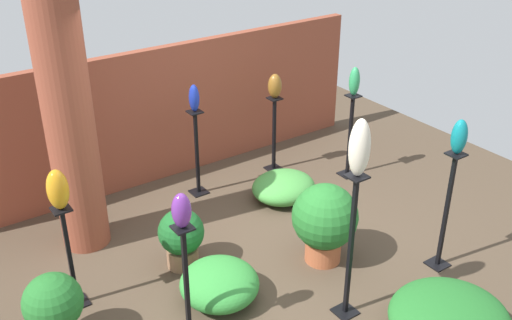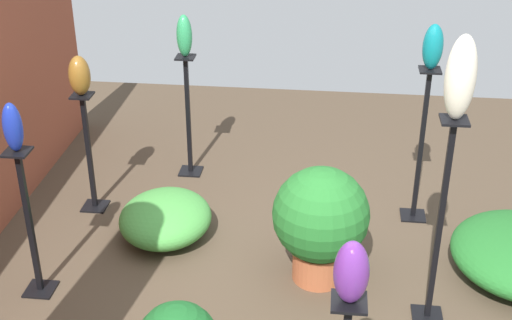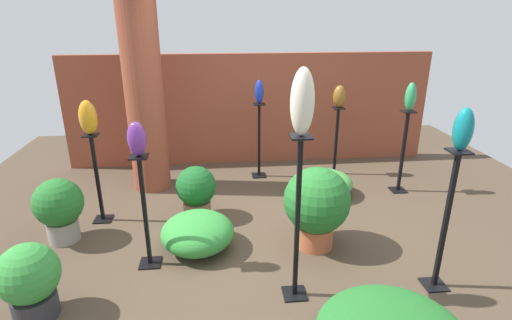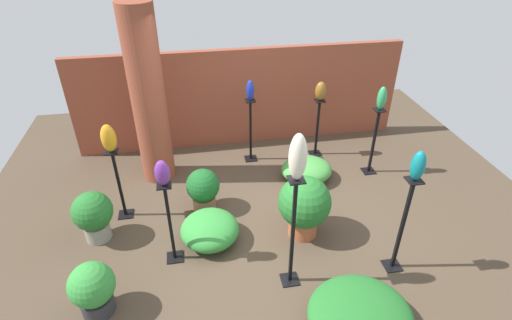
# 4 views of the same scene
# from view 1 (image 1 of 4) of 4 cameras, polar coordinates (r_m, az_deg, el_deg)

# --- Properties ---
(ground_plane) EXTENTS (8.00, 8.00, 0.00)m
(ground_plane) POSITION_cam_1_polar(r_m,az_deg,el_deg) (6.30, 1.41, -9.32)
(ground_plane) COLOR #4C3D2D
(brick_wall_back) EXTENTS (5.60, 0.12, 1.70)m
(brick_wall_back) POSITION_cam_1_polar(r_m,az_deg,el_deg) (7.56, -8.59, 4.42)
(brick_wall_back) COLOR brown
(brick_wall_back) RESTS_ON ground
(brick_pillar) EXTENTS (0.49, 0.49, 2.65)m
(brick_pillar) POSITION_cam_1_polar(r_m,az_deg,el_deg) (6.17, -17.26, 2.79)
(brick_pillar) COLOR brown
(brick_pillar) RESTS_ON ground
(pedestal_cobalt) EXTENTS (0.20, 0.20, 1.09)m
(pedestal_cobalt) POSITION_cam_1_polar(r_m,az_deg,el_deg) (7.21, -5.63, 0.30)
(pedestal_cobalt) COLOR black
(pedestal_cobalt) RESTS_ON ground
(pedestal_ivory) EXTENTS (0.20, 0.20, 1.43)m
(pedestal_ivory) POSITION_cam_1_polar(r_m,az_deg,el_deg) (5.31, 8.96, -8.77)
(pedestal_ivory) COLOR black
(pedestal_ivory) RESTS_ON ground
(pedestal_bronze) EXTENTS (0.20, 0.20, 1.01)m
(pedestal_bronze) POSITION_cam_1_polar(r_m,az_deg,el_deg) (7.75, 1.73, 2.14)
(pedestal_bronze) COLOR black
(pedestal_bronze) RESTS_ON ground
(pedestal_teal) EXTENTS (0.20, 0.20, 1.27)m
(pedestal_teal) POSITION_cam_1_polar(r_m,az_deg,el_deg) (6.16, 17.60, -5.13)
(pedestal_teal) COLOR black
(pedestal_teal) RESTS_ON ground
(pedestal_violet) EXTENTS (0.20, 0.20, 1.11)m
(pedestal_violet) POSITION_cam_1_polar(r_m,az_deg,el_deg) (5.16, -6.63, -11.94)
(pedestal_violet) COLOR black
(pedestal_violet) RESTS_ON ground
(pedestal_amber) EXTENTS (0.20, 0.20, 1.04)m
(pedestal_amber) POSITION_cam_1_polar(r_m,az_deg,el_deg) (5.70, -17.25, -9.28)
(pedestal_amber) COLOR black
(pedestal_amber) RESTS_ON ground
(pedestal_jade) EXTENTS (0.20, 0.20, 1.11)m
(pedestal_jade) POSITION_cam_1_polar(r_m,az_deg,el_deg) (7.68, 8.92, 1.92)
(pedestal_jade) COLOR black
(pedestal_jade) RESTS_ON ground
(art_vase_cobalt) EXTENTS (0.12, 0.12, 0.33)m
(art_vase_cobalt) POSITION_cam_1_polar(r_m,az_deg,el_deg) (6.90, -5.92, 5.88)
(art_vase_cobalt) COLOR #192D9E
(art_vase_cobalt) RESTS_ON pedestal_cobalt
(art_vase_ivory) EXTENTS (0.18, 0.17, 0.50)m
(art_vase_ivory) POSITION_cam_1_polar(r_m,az_deg,el_deg) (4.78, 9.83, 1.15)
(art_vase_ivory) COLOR beige
(art_vase_ivory) RESTS_ON pedestal_ivory
(art_vase_bronze) EXTENTS (0.18, 0.16, 0.31)m
(art_vase_bronze) POSITION_cam_1_polar(r_m,az_deg,el_deg) (7.48, 1.81, 7.06)
(art_vase_bronze) COLOR brown
(art_vase_bronze) RESTS_ON pedestal_bronze
(art_vase_teal) EXTENTS (0.15, 0.15, 0.34)m
(art_vase_teal) POSITION_cam_1_polar(r_m,az_deg,el_deg) (5.76, 18.79, 2.11)
(art_vase_teal) COLOR #0F727A
(art_vase_teal) RESTS_ON pedestal_teal
(art_vase_violet) EXTENTS (0.16, 0.16, 0.31)m
(art_vase_violet) POSITION_cam_1_polar(r_m,az_deg,el_deg) (4.72, -7.12, -4.80)
(art_vase_violet) COLOR #6B2D8C
(art_vase_violet) RESTS_ON pedestal_violet
(art_vase_amber) EXTENTS (0.19, 0.18, 0.37)m
(art_vase_amber) POSITION_cam_1_polar(r_m,az_deg,el_deg) (5.30, -18.36, -2.69)
(art_vase_amber) COLOR orange
(art_vase_amber) RESTS_ON pedestal_amber
(art_vase_jade) EXTENTS (0.13, 0.13, 0.36)m
(art_vase_jade) POSITION_cam_1_polar(r_m,az_deg,el_deg) (7.38, 9.36, 7.41)
(art_vase_jade) COLOR #2D9356
(art_vase_jade) RESTS_ON pedestal_jade
(potted_plant_front_right) EXTENTS (0.50, 0.50, 0.69)m
(potted_plant_front_right) POSITION_cam_1_polar(r_m,az_deg,el_deg) (5.38, -18.70, -13.12)
(potted_plant_front_right) COLOR gray
(potted_plant_front_right) RESTS_ON ground
(potted_plant_front_left) EXTENTS (0.46, 0.46, 0.63)m
(potted_plant_front_left) POSITION_cam_1_polar(r_m,az_deg,el_deg) (6.05, -7.12, -7.22)
(potted_plant_front_left) COLOR #936B4C
(potted_plant_front_left) RESTS_ON ground
(potted_plant_back_center) EXTENTS (0.67, 0.67, 0.86)m
(potted_plant_back_center) POSITION_cam_1_polar(r_m,az_deg,el_deg) (6.04, 6.56, -5.68)
(potted_plant_back_center) COLOR #B25B38
(potted_plant_back_center) RESTS_ON ground
(foliage_bed_east) EXTENTS (0.79, 0.71, 0.33)m
(foliage_bed_east) POSITION_cam_1_polar(r_m,az_deg,el_deg) (7.21, 2.64, -2.60)
(foliage_bed_east) COLOR #479942
(foliage_bed_east) RESTS_ON ground
(foliage_bed_west) EXTENTS (1.07, 1.02, 0.35)m
(foliage_bed_west) POSITION_cam_1_polar(r_m,az_deg,el_deg) (5.59, 17.93, -14.14)
(foliage_bed_west) COLOR #236B28
(foliage_bed_west) RESTS_ON ground
(foliage_bed_center) EXTENTS (0.74, 0.76, 0.37)m
(foliage_bed_center) POSITION_cam_1_polar(r_m,az_deg,el_deg) (5.69, -3.50, -11.67)
(foliage_bed_center) COLOR #338C38
(foliage_bed_center) RESTS_ON ground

